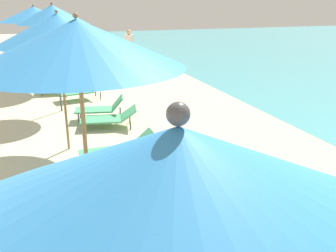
{
  "coord_description": "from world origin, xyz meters",
  "views": [
    {
      "loc": [
        -1.0,
        2.14,
        2.96
      ],
      "look_at": [
        0.68,
        6.97,
        1.22
      ],
      "focal_mm": 39.51,
      "sensor_mm": 36.0,
      "label": 1
    }
  ],
  "objects_px": {
    "lounger_fifth_shoreside": "(82,90)",
    "lounger_fifth_inland": "(101,108)",
    "lounger_fourth_inland": "(120,150)",
    "umbrella_fourth": "(58,29)",
    "umbrella_fifth": "(52,15)",
    "lounger_farthest_inland": "(58,84)",
    "lounger_third_shoreside": "(116,180)",
    "umbrella_farthest": "(34,14)",
    "lounger_farthest_shoreside": "(60,73)",
    "umbrella_third": "(77,44)",
    "person_walking_mid": "(129,45)",
    "umbrella_second": "(177,213)",
    "lounger_fourth_shoreside": "(110,117)"
  },
  "relations": [
    {
      "from": "lounger_third_shoreside",
      "to": "person_walking_mid",
      "type": "bearing_deg",
      "value": -90.88
    },
    {
      "from": "umbrella_second",
      "to": "umbrella_third",
      "type": "xyz_separation_m",
      "value": [
        0.11,
        3.4,
        0.08
      ]
    },
    {
      "from": "umbrella_fourth",
      "to": "lounger_fourth_inland",
      "type": "distance_m",
      "value": 2.57
    },
    {
      "from": "umbrella_third",
      "to": "lounger_farthest_shoreside",
      "type": "bearing_deg",
      "value": 88.53
    },
    {
      "from": "umbrella_fourth",
      "to": "lounger_fourth_inland",
      "type": "relative_size",
      "value": 1.92
    },
    {
      "from": "umbrella_fifth",
      "to": "lounger_fourth_inland",
      "type": "bearing_deg",
      "value": -78.23
    },
    {
      "from": "umbrella_second",
      "to": "lounger_farthest_shoreside",
      "type": "distance_m",
      "value": 13.95
    },
    {
      "from": "umbrella_second",
      "to": "lounger_fifth_inland",
      "type": "distance_m",
      "value": 8.77
    },
    {
      "from": "umbrella_farthest",
      "to": "umbrella_fourth",
      "type": "bearing_deg",
      "value": -86.2
    },
    {
      "from": "lounger_fifth_shoreside",
      "to": "umbrella_second",
      "type": "bearing_deg",
      "value": 75.89
    },
    {
      "from": "lounger_third_shoreside",
      "to": "lounger_fourth_inland",
      "type": "bearing_deg",
      "value": -91.09
    },
    {
      "from": "umbrella_fourth",
      "to": "lounger_fifth_shoreside",
      "type": "xyz_separation_m",
      "value": [
        0.75,
        4.04,
        -2.13
      ]
    },
    {
      "from": "lounger_fourth_shoreside",
      "to": "lounger_fifth_inland",
      "type": "height_order",
      "value": "lounger_fifth_inland"
    },
    {
      "from": "lounger_third_shoreside",
      "to": "lounger_fourth_shoreside",
      "type": "relative_size",
      "value": 1.06
    },
    {
      "from": "umbrella_third",
      "to": "lounger_farthest_inland",
      "type": "xyz_separation_m",
      "value": [
        0.1,
        8.45,
        -2.19
      ]
    },
    {
      "from": "umbrella_farthest",
      "to": "person_walking_mid",
      "type": "distance_m",
      "value": 5.18
    },
    {
      "from": "umbrella_fourth",
      "to": "umbrella_fifth",
      "type": "height_order",
      "value": "umbrella_fifth"
    },
    {
      "from": "lounger_fifth_inland",
      "to": "lounger_third_shoreside",
      "type": "bearing_deg",
      "value": 95.83
    },
    {
      "from": "lounger_third_shoreside",
      "to": "umbrella_second",
      "type": "bearing_deg",
      "value": 95.49
    },
    {
      "from": "umbrella_second",
      "to": "lounger_third_shoreside",
      "type": "bearing_deg",
      "value": 81.84
    },
    {
      "from": "lounger_fifth_inland",
      "to": "umbrella_third",
      "type": "bearing_deg",
      "value": 91.3
    },
    {
      "from": "lounger_fifth_inland",
      "to": "lounger_farthest_shoreside",
      "type": "distance_m",
      "value": 5.39
    },
    {
      "from": "lounger_third_shoreside",
      "to": "lounger_farthest_shoreside",
      "type": "height_order",
      "value": "lounger_farthest_shoreside"
    },
    {
      "from": "lounger_farthest_inland",
      "to": "person_walking_mid",
      "type": "distance_m",
      "value": 5.35
    },
    {
      "from": "lounger_fourth_inland",
      "to": "lounger_farthest_shoreside",
      "type": "distance_m",
      "value": 8.14
    },
    {
      "from": "umbrella_fourth",
      "to": "umbrella_farthest",
      "type": "xyz_separation_m",
      "value": [
        -0.41,
        6.19,
        0.08
      ]
    },
    {
      "from": "umbrella_farthest",
      "to": "lounger_farthest_inland",
      "type": "height_order",
      "value": "umbrella_farthest"
    },
    {
      "from": "umbrella_farthest",
      "to": "person_walking_mid",
      "type": "height_order",
      "value": "umbrella_farthest"
    },
    {
      "from": "lounger_fourth_inland",
      "to": "lounger_farthest_inland",
      "type": "bearing_deg",
      "value": -82.89
    },
    {
      "from": "umbrella_third",
      "to": "person_walking_mid",
      "type": "height_order",
      "value": "umbrella_third"
    },
    {
      "from": "umbrella_second",
      "to": "umbrella_third",
      "type": "bearing_deg",
      "value": 88.16
    },
    {
      "from": "umbrella_farthest",
      "to": "lounger_fourth_shoreside",
      "type": "bearing_deg",
      "value": -73.61
    },
    {
      "from": "lounger_third_shoreside",
      "to": "umbrella_farthest",
      "type": "height_order",
      "value": "umbrella_farthest"
    },
    {
      "from": "umbrella_third",
      "to": "umbrella_fourth",
      "type": "distance_m",
      "value": 3.3
    },
    {
      "from": "lounger_fourth_shoreside",
      "to": "lounger_fifth_inland",
      "type": "bearing_deg",
      "value": -69.14
    },
    {
      "from": "lounger_fourth_inland",
      "to": "umbrella_farthest",
      "type": "height_order",
      "value": "umbrella_farthest"
    },
    {
      "from": "lounger_fourth_inland",
      "to": "lounger_fifth_shoreside",
      "type": "xyz_separation_m",
      "value": [
        -0.14,
        5.07,
        0.05
      ]
    },
    {
      "from": "umbrella_fifth",
      "to": "person_walking_mid",
      "type": "relative_size",
      "value": 1.69
    },
    {
      "from": "lounger_third_shoreside",
      "to": "lounger_fifth_shoreside",
      "type": "relative_size",
      "value": 1.11
    },
    {
      "from": "umbrella_third",
      "to": "lounger_third_shoreside",
      "type": "height_order",
      "value": "umbrella_third"
    },
    {
      "from": "lounger_fifth_shoreside",
      "to": "lounger_fifth_inland",
      "type": "distance_m",
      "value": 2.3
    },
    {
      "from": "umbrella_third",
      "to": "umbrella_farthest",
      "type": "bearing_deg",
      "value": 92.59
    },
    {
      "from": "umbrella_fourth",
      "to": "umbrella_fifth",
      "type": "bearing_deg",
      "value": 88.99
    },
    {
      "from": "lounger_fifth_shoreside",
      "to": "lounger_farthest_inland",
      "type": "distance_m",
      "value": 1.28
    },
    {
      "from": "lounger_fourth_inland",
      "to": "lounger_fifth_inland",
      "type": "bearing_deg",
      "value": -91.96
    },
    {
      "from": "umbrella_fifth",
      "to": "lounger_farthest_shoreside",
      "type": "distance_m",
      "value": 4.72
    },
    {
      "from": "umbrella_second",
      "to": "umbrella_third",
      "type": "height_order",
      "value": "umbrella_third"
    },
    {
      "from": "umbrella_third",
      "to": "lounger_fourth_inland",
      "type": "distance_m",
      "value": 3.31
    },
    {
      "from": "umbrella_third",
      "to": "umbrella_fourth",
      "type": "bearing_deg",
      "value": 90.31
    },
    {
      "from": "lounger_fourth_inland",
      "to": "umbrella_farthest",
      "type": "distance_m",
      "value": 7.67
    }
  ]
}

